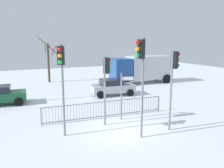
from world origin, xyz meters
name	(u,v)px	position (x,y,z in m)	size (l,w,h in m)	color
ground_plane	(121,129)	(0.00, 0.00, 0.00)	(60.00, 60.00, 0.00)	white
traffic_light_rear_left	(174,72)	(2.52, -1.15, 3.22)	(0.57, 0.34, 4.39)	slate
traffic_light_mid_right	(141,66)	(0.32, -1.41, 3.66)	(0.56, 0.37, 5.01)	slate
traffic_light_mid_left	(106,75)	(-0.42, 1.07, 2.95)	(0.52, 0.41, 4.02)	slate
traffic_light_foreground_right	(62,70)	(-3.09, 0.34, 3.44)	(0.39, 0.53, 4.69)	slate
direction_sign_post	(122,94)	(0.80, 1.43, 1.65)	(0.76, 0.28, 2.93)	slate
pedestrian_guard_railing	(105,109)	(-0.01, 2.18, 0.55)	(7.91, 0.57, 1.07)	slate
car_silver_near	(112,87)	(2.94, 7.52, 0.77)	(4.00, 2.35, 1.47)	#B2B5BA
delivery_truck	(142,68)	(8.57, 11.65, 1.74)	(7.18, 3.06, 3.10)	silver
bare_tree_left	(49,61)	(-1.07, 16.61, 2.53)	(2.28, 2.03, 5.23)	#473828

